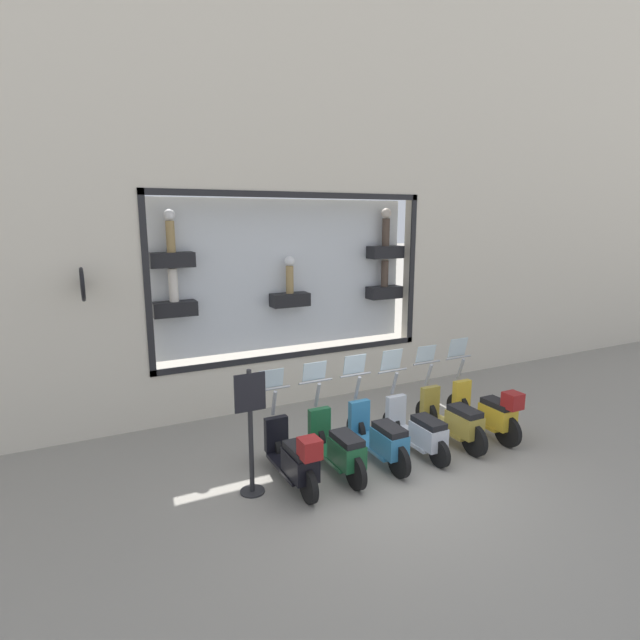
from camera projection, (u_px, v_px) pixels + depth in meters
name	position (u px, v px, depth m)	size (l,w,h in m)	color
ground_plane	(386.00, 473.00, 7.83)	(120.00, 120.00, 0.00)	gray
building_facade	(290.00, 132.00, 9.86)	(1.20, 36.00, 10.93)	beige
scooter_yellow_0	(488.00, 411.00, 9.06)	(1.81, 0.61, 1.66)	black
scooter_olive_1	(453.00, 419.00, 8.77)	(1.81, 0.60, 1.60)	black
scooter_silver_2	(418.00, 429.00, 8.43)	(1.79, 0.60, 1.62)	black
scooter_teal_3	(379.00, 437.00, 8.09)	(1.80, 0.61, 1.62)	black
scooter_green_4	(338.00, 447.00, 7.75)	(1.80, 0.60, 1.59)	black
scooter_black_5	(294.00, 457.00, 7.35)	(1.80, 0.60, 1.57)	black
shop_sign_post	(251.00, 427.00, 7.07)	(0.36, 0.45, 1.86)	#232326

